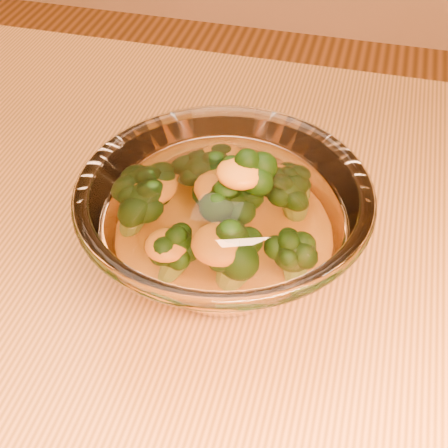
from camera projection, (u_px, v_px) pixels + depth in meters
name	position (u px, v px, depth m)	size (l,w,h in m)	color
table	(230.00, 382.00, 0.55)	(1.20, 0.80, 0.75)	#C07739
glass_bowl	(224.00, 229.00, 0.48)	(0.22, 0.22, 0.10)	white
cheese_sauce	(224.00, 247.00, 0.49)	(0.12, 0.12, 0.03)	orange
broccoli_heap	(216.00, 209.00, 0.47)	(0.16, 0.14, 0.08)	black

